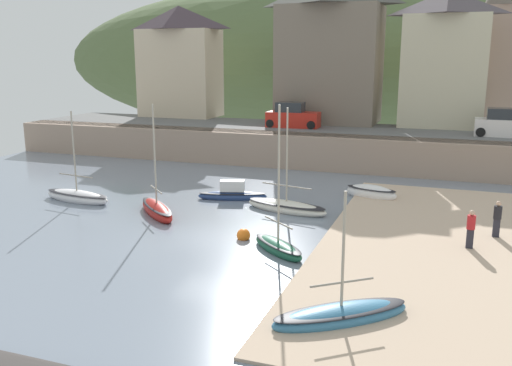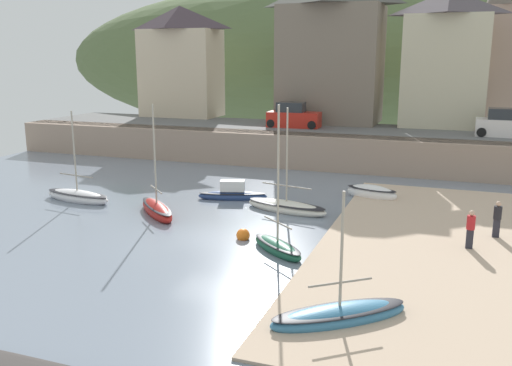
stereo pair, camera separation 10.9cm
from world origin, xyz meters
name	(u,v)px [view 1 (the left image)]	position (x,y,z in m)	size (l,w,h in m)	color
ground	(105,342)	(1.40, -9.56, 0.16)	(48.00, 41.00, 0.61)	gray
quay_seawall	(305,148)	(0.00, 17.50, 1.36)	(48.00, 9.40, 2.40)	tan
hillside_backdrop	(338,60)	(-5.34, 55.20, 7.33)	(80.00, 44.00, 20.94)	#53663D
waterfront_building_left	(180,61)	(-13.98, 25.20, 7.44)	(7.25, 4.38, 9.89)	beige
waterfront_building_centre	(330,48)	(-0.02, 25.20, 8.52)	(8.42, 6.10, 12.07)	#776A5B
waterfront_building_right	(444,59)	(8.99, 25.20, 7.67)	(6.56, 4.84, 10.37)	beige
church_with_spire	(501,34)	(13.16, 29.20, 9.62)	(3.00, 3.00, 14.01)	#A28574
motorboat_with_cabin	(286,206)	(2.17, 5.38, 0.24)	(4.75, 2.35, 5.52)	silver
sailboat_white_hull	(232,194)	(-1.40, 6.74, 0.29)	(3.97, 2.01, 1.21)	navy
sailboat_blue_trim	(77,196)	(-9.38, 3.46, 0.26)	(4.49, 1.81, 5.17)	white
sailboat_tall_mast	(278,246)	(3.61, -0.65, 0.27)	(3.03, 2.74, 6.17)	#195239
rowboat_small_beached	(371,193)	(5.93, 9.63, 0.30)	(3.17, 1.88, 0.99)	white
sailboat_nearest_shore	(157,209)	(-3.82, 2.52, 0.29)	(3.66, 3.61, 5.77)	#A81D18
dinghy_open_wooden	(341,315)	(7.25, -5.89, 0.24)	(4.24, 3.70, 4.25)	teal
parked_car_near_slipway	(293,117)	(-1.92, 20.70, 3.20)	(4.14, 1.82, 1.95)	red
parked_car_by_wall	(505,125)	(13.45, 20.70, 3.20)	(4.13, 1.82, 1.95)	silver
person_on_slipway	(497,217)	(12.14, 4.17, 0.98)	(0.34, 0.34, 1.62)	#282833
person_near_water	(471,228)	(11.01, 2.22, 0.98)	(0.34, 0.34, 1.62)	#282833
mooring_buoy	(243,235)	(1.69, 0.40, 0.18)	(0.60, 0.60, 0.60)	orange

